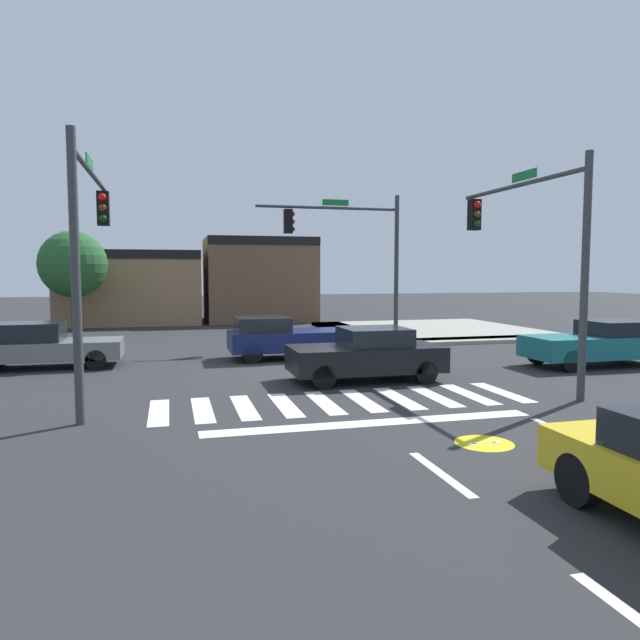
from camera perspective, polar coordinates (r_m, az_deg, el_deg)
name	(u,v)px	position (r m, az deg, el deg)	size (l,w,h in m)	color
ground_plane	(301,370)	(17.91, -1.87, -4.93)	(120.00, 120.00, 0.00)	#2B2B2D
crosswalk_near	(343,401)	(13.64, 2.31, -7.98)	(8.70, 2.47, 0.01)	silver
lane_markings	(598,517)	(8.24, 25.59, -17.06)	(6.80, 18.75, 0.01)	white
bike_detector_marking	(484,443)	(10.81, 15.79, -11.54)	(1.03, 1.03, 0.01)	yellow
curb_corner_northeast	(425,331)	(29.52, 10.29, -1.06)	(10.00, 10.60, 0.15)	#9E998E
storefront_row	(190,283)	(36.40, -12.66, 3.53)	(14.77, 6.92, 5.08)	#93704C
traffic_signal_southwest	(90,227)	(14.60, -21.64, 8.51)	(0.32, 6.01, 5.76)	#383A3D
traffic_signal_northeast	(350,242)	(24.01, 2.96, 7.65)	(6.01, 0.32, 6.19)	#383A3D
traffic_signal_southeast	(529,233)	(16.53, 19.78, 8.02)	(0.32, 5.65, 5.74)	#383A3D
car_navy	(284,337)	(20.23, -3.55, -1.71)	(4.16, 1.92, 1.46)	#141E4C
car_black	(367,354)	(16.14, 4.64, -3.38)	(4.17, 1.92, 1.47)	black
car_teal	(600,343)	(20.67, 25.76, -2.04)	(4.59, 1.84, 1.45)	#196B70
car_gray	(40,345)	(20.17, -25.77, -2.22)	(4.49, 1.81, 1.44)	slate
roadside_tree	(73,265)	(31.58, -23.07, 5.02)	(3.31, 3.31, 5.06)	#4C3823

